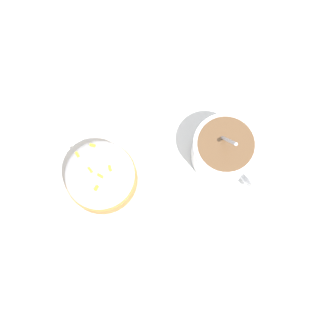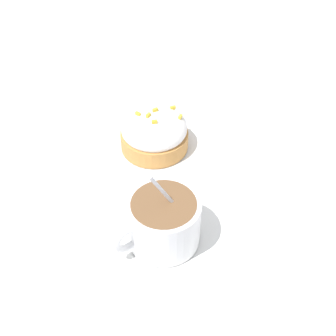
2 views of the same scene
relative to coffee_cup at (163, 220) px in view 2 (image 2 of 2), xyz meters
The scene contains 4 objects.
ground_plane 0.09m from the coffee_cup, ahead, with size 3.00×3.00×0.00m, color #B2B2B7.
paper_napkin 0.09m from the coffee_cup, ahead, with size 0.27×0.26×0.00m.
coffee_cup is the anchor object (origin of this frame).
frosted_pastry 0.16m from the coffee_cup, ahead, with size 0.09×0.09×0.06m.
Camera 2 is at (-0.41, -0.03, 0.42)m, focal length 50.00 mm.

